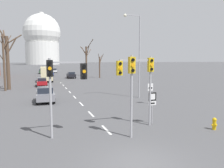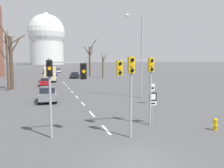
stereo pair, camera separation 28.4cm
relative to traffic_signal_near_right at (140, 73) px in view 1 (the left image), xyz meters
The scene contains 28 objects.
ground_plane 6.70m from the traffic_signal_near_right, 115.61° to the right, with size 800.00×800.00×0.00m, color #4C4C4F.
lane_stripe_0 4.41m from the traffic_signal_near_right, behind, with size 0.16×2.00×0.01m, color silver.
lane_stripe_1 6.26m from the traffic_signal_near_right, 118.54° to the left, with size 0.16×2.00×0.01m, color silver.
lane_stripe_2 9.97m from the traffic_signal_near_right, 105.12° to the left, with size 0.16×2.00×0.01m, color silver.
lane_stripe_3 14.15m from the traffic_signal_near_right, 100.19° to the left, with size 0.16×2.00×0.01m, color silver.
lane_stripe_4 18.48m from the traffic_signal_near_right, 97.67° to the left, with size 0.16×2.00×0.01m, color silver.
lane_stripe_5 22.87m from the traffic_signal_near_right, 96.15° to the left, with size 0.16×2.00×0.01m, color silver.
lane_stripe_6 27.30m from the traffic_signal_near_right, 95.13° to the left, with size 0.16×2.00×0.01m, color silver.
lane_stripe_7 31.75m from the traffic_signal_near_right, 94.40° to the left, with size 0.16×2.00×0.01m, color silver.
traffic_signal_near_right is the anchor object (origin of this frame).
traffic_signal_centre_tall 2.35m from the traffic_signal_near_right, 127.37° to the right, with size 0.36×0.34×4.89m.
traffic_signal_near_left 5.26m from the traffic_signal_near_right, behind, with size 2.32×0.34×4.71m.
route_sign_post 2.42m from the traffic_signal_near_right, 13.13° to the left, with size 0.60×0.08×2.34m.
speed_limit_sign 8.38m from the traffic_signal_near_right, 56.31° to the left, with size 0.60×0.08×2.21m.
fire_hydrant 5.93m from the traffic_signal_near_right, 27.28° to the right, with size 0.40×0.34×0.81m.
street_lamp_right 11.84m from the traffic_signal_near_right, 66.02° to the left, with size 2.17×0.36×9.91m.
sedan_near_left 68.25m from the traffic_signal_near_right, 91.03° to the left, with size 1.71×3.98×1.61m.
sedan_near_right 42.08m from the traffic_signal_near_right, 88.41° to the left, with size 1.93×4.18×1.62m.
sedan_mid_centre 27.60m from the traffic_signal_near_right, 102.83° to the left, with size 1.75×4.41×1.50m.
sedan_far_left 13.06m from the traffic_signal_near_right, 117.90° to the left, with size 1.94×4.00×1.68m.
sedan_far_right 51.93m from the traffic_signal_near_right, 93.98° to the left, with size 1.97×3.89×1.68m.
sedan_distant_centre 64.44m from the traffic_signal_near_right, 95.07° to the left, with size 1.86×4.43×1.53m.
delivery_truck 35.47m from the traffic_signal_near_right, 98.21° to the left, with size 2.44×7.20×3.14m.
bare_tree_left_near 25.11m from the traffic_signal_near_right, 117.22° to the left, with size 3.57×4.91×10.68m.
bare_tree_right_near 41.39m from the traffic_signal_near_right, 78.48° to the left, with size 1.74×2.59×6.23m.
bare_tree_left_far 26.23m from the traffic_signal_near_right, 115.00° to the left, with size 4.12×5.24×10.93m.
bare_tree_right_far 49.01m from the traffic_signal_near_right, 82.35° to the left, with size 3.65×4.23×10.47m.
capitol_dome 222.86m from the traffic_signal_near_right, 90.62° to the left, with size 36.82×36.82×52.00m.
Camera 1 is at (-4.09, -8.42, 4.61)m, focal length 35.00 mm.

